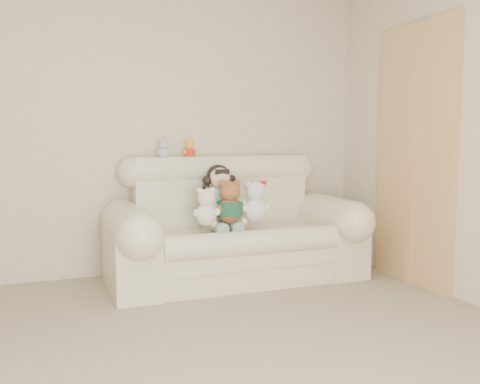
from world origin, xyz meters
The scene contains 9 objects.
wall_back centered at (0.00, 2.50, 1.30)m, with size 4.50×4.50×0.00m, color #C4B09C.
sofa centered at (0.89, 2.00, 0.52)m, with size 2.10×0.95×1.03m, color beige, non-canonical shape.
door_panel centered at (2.22, 1.40, 1.05)m, with size 0.06×0.90×2.10m, color tan.
seated_child centered at (0.78, 2.08, 0.70)m, with size 0.33×0.41×0.56m, color #276E49, non-canonical shape.
brown_teddy centered at (0.80, 1.88, 0.71)m, with size 0.27×0.21×0.42m, color brown, non-canonical shape.
white_cat centered at (1.02, 1.87, 0.70)m, with size 0.26×0.20×0.41m, color silver, non-canonical shape.
cream_teddy centered at (0.59, 1.85, 0.68)m, with size 0.23×0.17×0.35m, color white, non-canonical shape.
yellow_mini_bear centered at (0.60, 2.36, 1.10)m, with size 0.12×0.09×0.19m, color yellow, non-canonical shape.
grey_mini_plush centered at (0.37, 2.33, 1.11)m, with size 0.12×0.10×0.19m, color silver, non-canonical shape.
Camera 1 is at (-0.63, -2.07, 1.20)m, focal length 39.31 mm.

